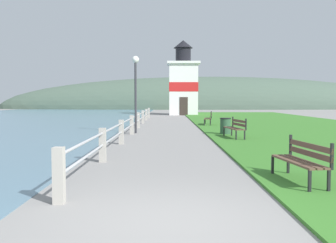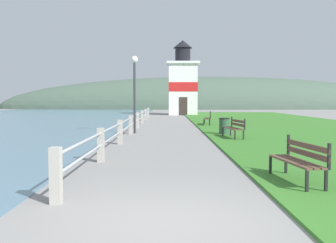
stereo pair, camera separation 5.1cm
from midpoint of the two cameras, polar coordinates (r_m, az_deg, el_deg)
ground_plane at (r=5.43m, az=-0.37°, el=-15.28°), size 160.00×160.00×0.00m
grass_verge at (r=24.23m, az=19.02°, el=-0.85°), size 12.00×53.13×0.06m
seawall_railing at (r=20.82m, az=-4.98°, el=0.10°), size 0.18×29.29×0.95m
park_bench_near at (r=8.15m, az=19.69°, el=-5.29°), size 0.68×1.78×0.94m
park_bench_midway at (r=16.71m, az=10.30°, el=-0.79°), size 0.72×1.87×0.94m
park_bench_far at (r=24.98m, az=6.30°, el=0.61°), size 0.69×1.80×0.94m
lighthouse at (r=42.54m, az=2.39°, el=5.74°), size 3.62×3.62×8.39m
trash_bin at (r=18.42m, az=8.75°, el=-0.75°), size 0.54×0.54×0.84m
lamp_post at (r=19.35m, az=-4.94°, el=6.33°), size 0.36×0.36×3.96m
distant_hillside at (r=71.04m, az=6.53°, el=1.96°), size 80.00×16.00×12.00m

